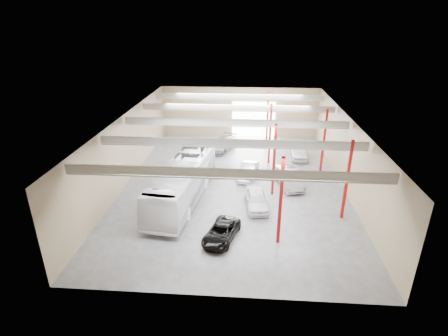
# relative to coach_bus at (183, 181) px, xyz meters

# --- Properties ---
(depot_shell) EXTENTS (22.12, 32.12, 7.06)m
(depot_shell) POSITION_rel_coach_bus_xyz_m (4.72, 4.17, 3.08)
(depot_shell) COLOR #4C4C51
(depot_shell) RESTS_ON ground
(coach_bus) EXTENTS (4.76, 13.90, 3.79)m
(coach_bus) POSITION_rel_coach_bus_xyz_m (0.00, 0.00, 0.00)
(coach_bus) COLOR white
(coach_bus) RESTS_ON ground
(black_sedan) EXTENTS (3.15, 4.78, 1.22)m
(black_sedan) POSITION_rel_coach_bus_xyz_m (4.06, -6.24, -1.29)
(black_sedan) COLOR black
(black_sedan) RESTS_ON ground
(car_row_a) EXTENTS (2.37, 4.83, 1.58)m
(car_row_a) POSITION_rel_coach_bus_xyz_m (6.80, -1.04, -1.10)
(car_row_a) COLOR white
(car_row_a) RESTS_ON ground
(car_row_b) EXTENTS (2.51, 4.89, 1.54)m
(car_row_b) POSITION_rel_coach_bus_xyz_m (5.99, 5.30, -1.13)
(car_row_b) COLOR #B2B3B7
(car_row_b) RESTS_ON ground
(car_row_c) EXTENTS (3.98, 5.96, 1.60)m
(car_row_c) POSITION_rel_coach_bus_xyz_m (2.59, 13.58, -1.09)
(car_row_c) COLOR gray
(car_row_c) RESTS_ON ground
(car_right_near) EXTENTS (3.01, 5.50, 1.72)m
(car_right_near) POSITION_rel_coach_bus_xyz_m (10.09, 3.72, -1.04)
(car_right_near) COLOR #9D9DA2
(car_right_near) RESTS_ON ground
(car_right_far) EXTENTS (2.13, 4.82, 1.61)m
(car_right_far) POSITION_rel_coach_bus_xyz_m (12.16, 11.53, -1.09)
(car_right_far) COLOR silver
(car_right_far) RESTS_ON ground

